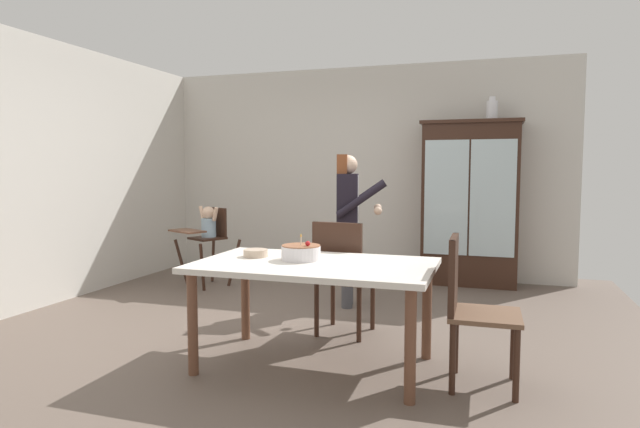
{
  "coord_description": "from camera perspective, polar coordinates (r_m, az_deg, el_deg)",
  "views": [
    {
      "loc": [
        1.68,
        -4.24,
        1.39
      ],
      "look_at": [
        0.09,
        0.7,
        0.95
      ],
      "focal_mm": 30.08,
      "sensor_mm": 36.0,
      "label": 1
    }
  ],
  "objects": [
    {
      "name": "dining_chair_far_side",
      "position": [
        4.44,
        2.26,
        -6.0
      ],
      "size": [
        0.48,
        0.48,
        0.96
      ],
      "rotation": [
        0.0,
        0.0,
        3.06
      ],
      "color": "#382116",
      "rests_on": "ground_plane"
    },
    {
      "name": "birthday_cake",
      "position": [
        3.83,
        -2.03,
        -4.11
      ],
      "size": [
        0.28,
        0.28,
        0.19
      ],
      "color": "white",
      "rests_on": "dining_table"
    },
    {
      "name": "ceramic_vase",
      "position": [
        6.64,
        17.83,
        10.51
      ],
      "size": [
        0.13,
        0.13,
        0.27
      ],
      "color": "white",
      "rests_on": "china_cabinet"
    },
    {
      "name": "serving_bowl",
      "position": [
        4.0,
        -6.86,
        -4.14
      ],
      "size": [
        0.18,
        0.18,
        0.05
      ],
      "primitive_type": "cylinder",
      "color": "#C6AD93",
      "rests_on": "dining_table"
    },
    {
      "name": "wall_back",
      "position": [
        7.07,
        4.17,
        4.51
      ],
      "size": [
        5.32,
        0.06,
        2.7
      ],
      "primitive_type": "cube",
      "color": "beige",
      "rests_on": "ground_plane"
    },
    {
      "name": "high_chair_with_toddler",
      "position": [
        6.45,
        -11.86,
        -1.81
      ],
      "size": [
        0.77,
        0.83,
        0.95
      ],
      "rotation": [
        0.0,
        0.0,
        -0.47
      ],
      "color": "#382116",
      "rests_on": "ground_plane"
    },
    {
      "name": "ground_plane",
      "position": [
        4.77,
        -3.65,
        -12.11
      ],
      "size": [
        6.24,
        6.24,
        0.0
      ],
      "primitive_type": "plane",
      "color": "#66564C"
    },
    {
      "name": "china_cabinet",
      "position": [
        6.62,
        15.64,
        1.14
      ],
      "size": [
        1.16,
        0.48,
        1.95
      ],
      "color": "#382116",
      "rests_on": "ground_plane"
    },
    {
      "name": "wall_left",
      "position": [
        6.05,
        -27.64,
        3.91
      ],
      "size": [
        0.06,
        5.32,
        2.7
      ],
      "primitive_type": "cube",
      "color": "beige",
      "rests_on": "ground_plane"
    },
    {
      "name": "dining_chair_right_end",
      "position": [
        3.58,
        15.53,
        -8.8
      ],
      "size": [
        0.45,
        0.45,
        0.96
      ],
      "rotation": [
        0.0,
        0.0,
        1.58
      ],
      "color": "#382116",
      "rests_on": "ground_plane"
    },
    {
      "name": "adult_person",
      "position": [
        5.37,
        3.05,
        0.34
      ],
      "size": [
        0.58,
        0.56,
        1.53
      ],
      "rotation": [
        0.0,
        0.0,
        1.78
      ],
      "color": "#47474C",
      "rests_on": "ground_plane"
    },
    {
      "name": "dining_table",
      "position": [
        3.75,
        -0.59,
        -6.46
      ],
      "size": [
        1.64,
        0.99,
        0.74
      ],
      "color": "silver",
      "rests_on": "ground_plane"
    }
  ]
}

